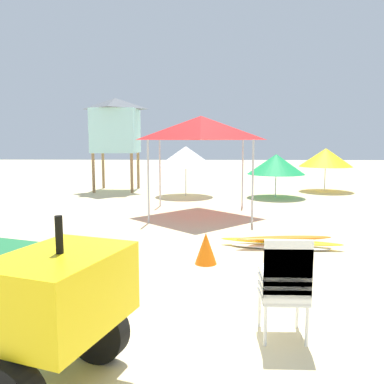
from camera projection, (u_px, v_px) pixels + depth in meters
name	position (u px, v px, depth m)	size (l,w,h in m)	color
ground	(219.00, 311.00, 4.85)	(80.00, 80.00, 0.00)	beige
stacked_plastic_chairs	(285.00, 280.00, 4.06)	(0.48, 0.48, 1.11)	white
surfboard_pile	(282.00, 242.00, 7.71)	(2.37, 0.73, 0.24)	white
popup_canopy	(201.00, 128.00, 11.09)	(2.68, 2.68, 2.78)	#B2B2B7
lifeguard_tower	(116.00, 125.00, 16.49)	(1.98, 1.98, 3.85)	olive
beach_umbrella_left	(276.00, 164.00, 14.65)	(2.14, 2.14, 1.61)	beige
beach_umbrella_mid	(326.00, 157.00, 16.46)	(2.19, 2.19, 1.79)	beige
beach_umbrella_far	(186.00, 156.00, 14.98)	(2.18, 2.18, 1.89)	beige
traffic_cone_far	(206.00, 248.00, 6.71)	(0.38, 0.38, 0.54)	orange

